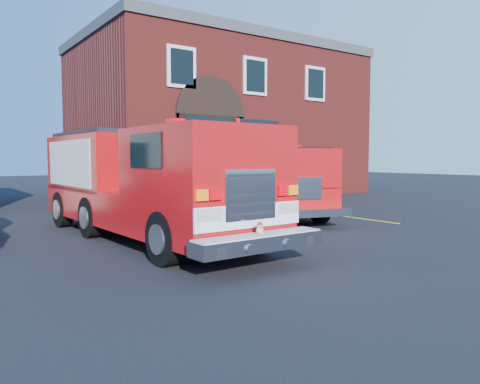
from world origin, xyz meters
TOP-DOWN VIEW (x-y plane):
  - ground at (0.00, 0.00)m, footprint 100.00×100.00m
  - parking_stripe_near at (6.50, 1.00)m, footprint 0.12×3.00m
  - parking_stripe_mid at (6.50, 4.00)m, footprint 0.12×3.00m
  - parking_stripe_far at (6.50, 7.00)m, footprint 0.12×3.00m
  - fire_station at (8.99, 13.98)m, footprint 15.20×10.20m
  - fire_engine at (-1.02, 1.55)m, footprint 2.88×9.16m
  - secondary_truck at (4.47, 3.87)m, footprint 4.49×8.03m

SIDE VIEW (x-z plane):
  - ground at x=0.00m, z-range 0.00..0.00m
  - parking_stripe_near at x=6.50m, z-range 0.00..0.01m
  - parking_stripe_mid at x=6.50m, z-range 0.00..0.01m
  - parking_stripe_far at x=6.50m, z-range 0.00..0.01m
  - secondary_truck at x=4.47m, z-range 0.11..2.60m
  - fire_engine at x=-1.02m, z-range 0.05..2.84m
  - fire_station at x=8.99m, z-range 0.03..8.48m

